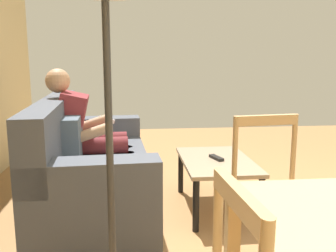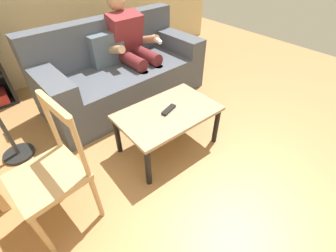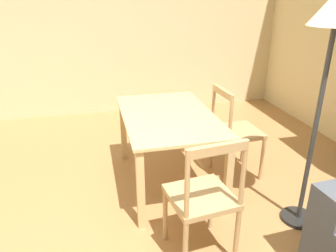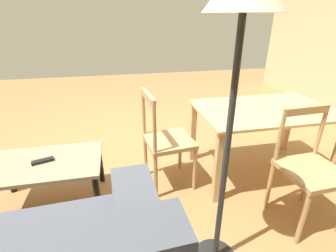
% 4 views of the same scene
% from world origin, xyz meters
% --- Properties ---
extents(couch, '(1.99, 0.99, 0.93)m').
position_xyz_m(couch, '(0.95, 1.74, 0.34)').
color(couch, '#474C56').
rests_on(couch, ground_plane).
extents(person_lounging, '(0.61, 0.90, 1.19)m').
position_xyz_m(person_lounging, '(1.15, 1.77, 0.62)').
color(person_lounging, maroon).
rests_on(person_lounging, ground_plane).
extents(coffee_table, '(0.91, 0.58, 0.43)m').
position_xyz_m(coffee_table, '(0.81, 0.66, 0.37)').
color(coffee_table, gray).
rests_on(coffee_table, ground_plane).
extents(tv_remote, '(0.18, 0.10, 0.02)m').
position_xyz_m(tv_remote, '(0.82, 0.66, 0.44)').
color(tv_remote, black).
rests_on(tv_remote, coffee_table).
extents(dining_chair_facing_couch, '(0.47, 0.47, 0.94)m').
position_xyz_m(dining_chair_facing_couch, '(-0.24, 0.56, 0.47)').
color(dining_chair_facing_couch, tan).
rests_on(dining_chair_facing_couch, ground_plane).
extents(floor_lamp, '(0.36, 0.36, 1.79)m').
position_xyz_m(floor_lamp, '(-0.40, 1.47, 1.51)').
color(floor_lamp, black).
rests_on(floor_lamp, ground_plane).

